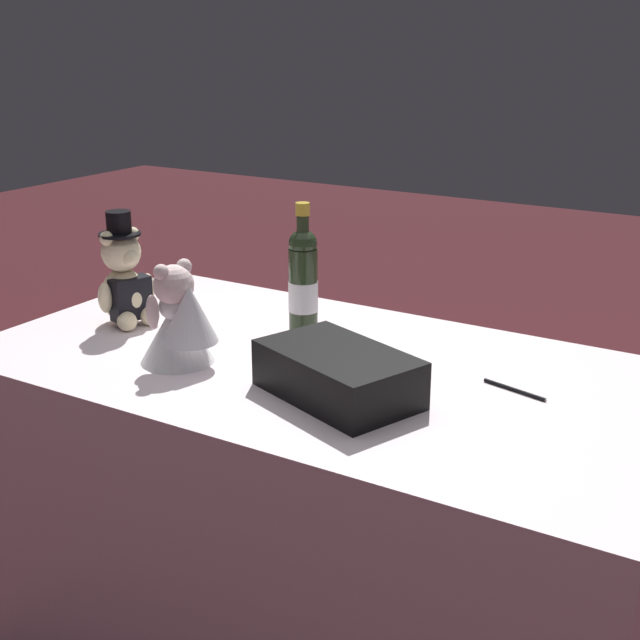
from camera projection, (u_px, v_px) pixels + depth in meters
name	position (u px, v px, depth m)	size (l,w,h in m)	color
reception_table	(320.00, 519.00, 2.05)	(1.56, 0.83, 0.80)	white
teddy_bear_groom	(125.00, 280.00, 2.15)	(0.15, 0.15, 0.28)	beige
teddy_bear_bride	(179.00, 319.00, 1.89)	(0.21, 0.17, 0.23)	white
champagne_bottle	(303.00, 280.00, 2.07)	(0.07, 0.07, 0.32)	#27371F
signing_pen	(516.00, 390.00, 1.77)	(0.15, 0.04, 0.01)	black
gift_case_black	(338.00, 374.00, 1.73)	(0.37, 0.30, 0.10)	black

